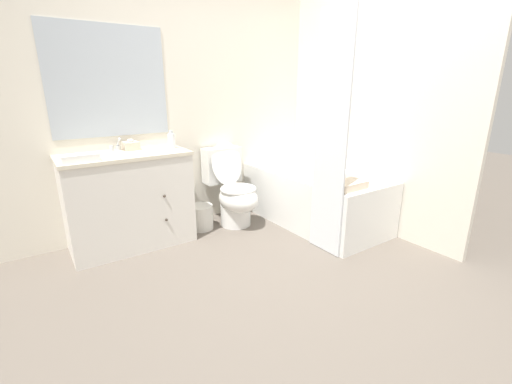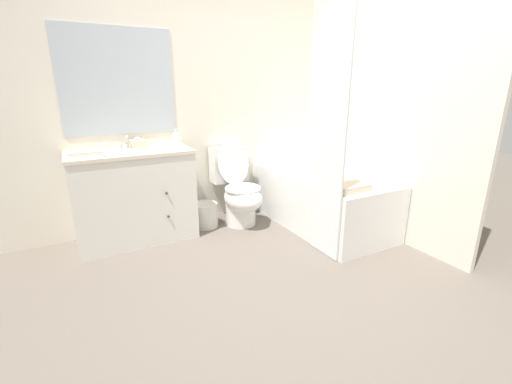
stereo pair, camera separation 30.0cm
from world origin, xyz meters
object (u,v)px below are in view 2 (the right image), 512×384
(wastebasket, at_px, (205,215))
(bath_towel_folded, at_px, (350,188))
(sink_faucet, at_px, (126,144))
(soap_dispenser, at_px, (177,139))
(vanity_cabinet, at_px, (135,196))
(bathtub, at_px, (320,199))
(hand_towel_folded, at_px, (86,154))
(toilet, at_px, (239,191))
(tissue_box, at_px, (138,143))

(wastebasket, relative_size, bath_towel_folded, 0.84)
(sink_faucet, distance_m, bath_towel_folded, 2.06)
(soap_dispenser, bearing_deg, wastebasket, -5.13)
(vanity_cabinet, height_order, bathtub, vanity_cabinet)
(hand_towel_folded, bearing_deg, bathtub, -9.74)
(soap_dispenser, bearing_deg, bath_towel_folded, -44.88)
(vanity_cabinet, relative_size, hand_towel_folded, 4.08)
(vanity_cabinet, relative_size, bath_towel_folded, 3.49)
(toilet, bearing_deg, soap_dispenser, 171.18)
(bathtub, distance_m, soap_dispenser, 1.56)
(wastebasket, height_order, soap_dispenser, soap_dispenser)
(toilet, relative_size, bath_towel_folded, 2.83)
(hand_towel_folded, bearing_deg, soap_dispenser, 11.59)
(wastebasket, distance_m, bath_towel_folded, 1.50)
(hand_towel_folded, distance_m, bath_towel_folded, 2.18)
(bathtub, distance_m, hand_towel_folded, 2.23)
(toilet, xyz_separation_m, wastebasket, (-0.35, 0.07, -0.23))
(vanity_cabinet, bearing_deg, hand_towel_folded, -156.00)
(wastebasket, height_order, hand_towel_folded, hand_towel_folded)
(wastebasket, bearing_deg, bathtub, -24.91)
(sink_faucet, distance_m, toilet, 1.18)
(soap_dispenser, bearing_deg, vanity_cabinet, -179.69)
(tissue_box, bearing_deg, bathtub, -22.00)
(vanity_cabinet, height_order, soap_dispenser, soap_dispenser)
(bathtub, xyz_separation_m, wastebasket, (-1.08, 0.50, -0.15))
(bathtub, relative_size, bath_towel_folded, 5.11)
(vanity_cabinet, bearing_deg, tissue_box, 54.87)
(soap_dispenser, bearing_deg, bathtub, -21.64)
(bathtub, height_order, hand_towel_folded, hand_towel_folded)
(sink_faucet, relative_size, tissue_box, 1.01)
(vanity_cabinet, height_order, hand_towel_folded, hand_towel_folded)
(vanity_cabinet, bearing_deg, sink_faucet, 90.00)
(toilet, distance_m, bath_towel_folded, 1.20)
(toilet, distance_m, bathtub, 0.86)
(soap_dispenser, xyz_separation_m, bath_towel_folded, (1.14, -1.13, -0.34))
(hand_towel_folded, bearing_deg, vanity_cabinet, 24.00)
(vanity_cabinet, xyz_separation_m, wastebasket, (0.67, -0.02, -0.31))
(toilet, height_order, bath_towel_folded, toilet)
(toilet, relative_size, wastebasket, 3.36)
(bathtub, relative_size, hand_towel_folded, 5.97)
(sink_faucet, xyz_separation_m, hand_towel_folded, (-0.36, -0.34, -0.01))
(tissue_box, distance_m, hand_towel_folded, 0.55)
(wastebasket, relative_size, tissue_box, 1.80)
(toilet, height_order, tissue_box, tissue_box)
(toilet, height_order, soap_dispenser, soap_dispenser)
(sink_faucet, height_order, tissue_box, sink_faucet)
(bath_towel_folded, bearing_deg, soap_dispenser, 135.12)
(tissue_box, relative_size, hand_towel_folded, 0.54)
(tissue_box, relative_size, bath_towel_folded, 0.47)
(bathtub, bearing_deg, vanity_cabinet, 163.41)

